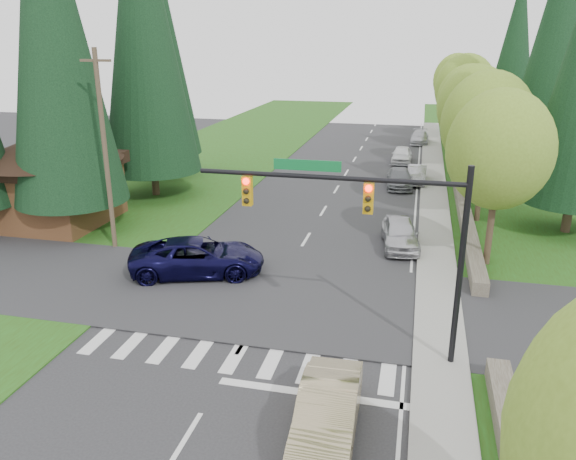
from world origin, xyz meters
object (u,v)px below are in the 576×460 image
(sedan_champagne, at_px, (327,412))
(parked_car_d, at_px, (402,155))
(parked_car_e, at_px, (420,137))
(suv_navy, at_px, (198,257))
(parked_car_b, at_px, (400,178))
(parked_car_a, at_px, (400,233))
(parked_car_c, at_px, (417,175))

(sedan_champagne, distance_m, parked_car_d, 36.87)
(sedan_champagne, relative_size, parked_car_e, 1.04)
(suv_navy, relative_size, parked_car_b, 1.36)
(sedan_champagne, xyz_separation_m, parked_car_d, (0.46, 36.87, -0.04))
(parked_car_a, xyz_separation_m, parked_car_e, (0.60, 31.68, -0.12))
(parked_car_d, distance_m, parked_car_e, 10.38)
(parked_car_a, relative_size, parked_car_e, 1.01)
(parked_car_b, xyz_separation_m, parked_car_e, (1.20, 18.89, -0.01))
(suv_navy, bearing_deg, parked_car_e, -31.90)
(parked_car_a, height_order, parked_car_d, parked_car_a)
(parked_car_b, relative_size, parked_car_d, 1.07)
(suv_navy, distance_m, parked_car_b, 20.33)
(suv_navy, distance_m, parked_car_d, 28.34)
(parked_car_d, bearing_deg, parked_car_e, 82.63)
(parked_car_e, bearing_deg, parked_car_a, -90.52)
(parked_car_a, bearing_deg, parked_car_c, 80.04)
(parked_car_a, distance_m, parked_car_d, 21.41)
(parked_car_e, bearing_deg, parked_car_c, -89.44)
(parked_car_b, bearing_deg, suv_navy, -118.75)
(parked_car_d, bearing_deg, parked_car_c, -78.44)
(parked_car_a, height_order, parked_car_e, parked_car_a)
(suv_navy, relative_size, parked_car_d, 1.46)
(sedan_champagne, relative_size, parked_car_d, 1.09)
(suv_navy, bearing_deg, parked_car_c, -43.02)
(sedan_champagne, distance_m, parked_car_a, 15.53)
(sedan_champagne, height_order, parked_car_b, sedan_champagne)
(parked_car_a, bearing_deg, sedan_champagne, -102.23)
(parked_car_c, xyz_separation_m, parked_car_d, (-1.40, 7.08, 0.07))
(parked_car_d, bearing_deg, sedan_champagne, -90.33)
(suv_navy, xyz_separation_m, parked_car_b, (8.33, 18.54, -0.20))
(parked_car_a, relative_size, parked_car_b, 1.00)
(parked_car_e, bearing_deg, parked_car_d, -97.19)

